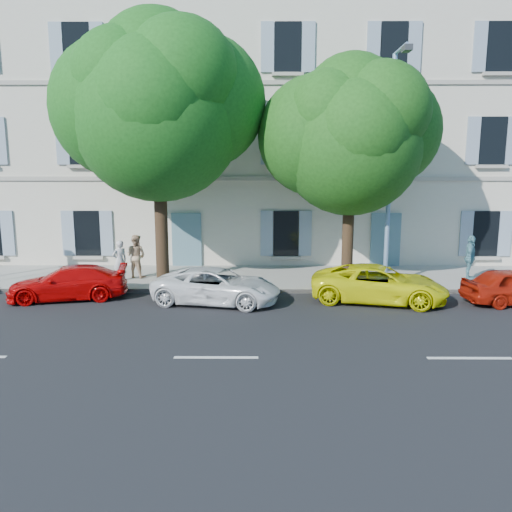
{
  "coord_description": "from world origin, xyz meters",
  "views": [
    {
      "loc": [
        1.03,
        -15.22,
        4.41
      ],
      "look_at": [
        0.91,
        2.0,
        1.4
      ],
      "focal_mm": 35.0,
      "sensor_mm": 36.0,
      "label": 1
    }
  ],
  "objects_px": {
    "pedestrian_a": "(120,261)",
    "pedestrian_c": "(470,258)",
    "tree_left": "(158,117)",
    "pedestrian_b": "(136,256)",
    "car_yellow_supercar": "(379,284)",
    "car_red_coupe": "(68,283)",
    "tree_right": "(351,144)",
    "car_white_coupe": "(217,286)",
    "street_lamp": "(392,157)"
  },
  "relations": [
    {
      "from": "pedestrian_a",
      "to": "pedestrian_c",
      "type": "xyz_separation_m",
      "value": [
        13.55,
        0.2,
        0.09
      ]
    },
    {
      "from": "tree_left",
      "to": "pedestrian_b",
      "type": "bearing_deg",
      "value": 141.51
    },
    {
      "from": "car_yellow_supercar",
      "to": "pedestrian_c",
      "type": "distance_m",
      "value": 5.0
    },
    {
      "from": "tree_left",
      "to": "pedestrian_c",
      "type": "bearing_deg",
      "value": 3.05
    },
    {
      "from": "car_red_coupe",
      "to": "pedestrian_c",
      "type": "relative_size",
      "value": 2.26
    },
    {
      "from": "tree_right",
      "to": "pedestrian_b",
      "type": "height_order",
      "value": "tree_right"
    },
    {
      "from": "car_white_coupe",
      "to": "tree_left",
      "type": "distance_m",
      "value": 6.52
    },
    {
      "from": "tree_right",
      "to": "pedestrian_b",
      "type": "bearing_deg",
      "value": 173.85
    },
    {
      "from": "car_yellow_supercar",
      "to": "pedestrian_a",
      "type": "bearing_deg",
      "value": 88.54
    },
    {
      "from": "tree_right",
      "to": "pedestrian_a",
      "type": "height_order",
      "value": "tree_right"
    },
    {
      "from": "car_red_coupe",
      "to": "street_lamp",
      "type": "relative_size",
      "value": 0.48
    },
    {
      "from": "car_yellow_supercar",
      "to": "street_lamp",
      "type": "relative_size",
      "value": 0.54
    },
    {
      "from": "street_lamp",
      "to": "tree_right",
      "type": "bearing_deg",
      "value": 157.86
    },
    {
      "from": "pedestrian_a",
      "to": "pedestrian_c",
      "type": "bearing_deg",
      "value": 142.43
    },
    {
      "from": "car_red_coupe",
      "to": "street_lamp",
      "type": "xyz_separation_m",
      "value": [
        11.22,
        1.38,
        4.24
      ]
    },
    {
      "from": "car_yellow_supercar",
      "to": "pedestrian_a",
      "type": "height_order",
      "value": "pedestrian_a"
    },
    {
      "from": "pedestrian_a",
      "to": "pedestrian_c",
      "type": "distance_m",
      "value": 13.55
    },
    {
      "from": "pedestrian_b",
      "to": "car_white_coupe",
      "type": "bearing_deg",
      "value": 155.34
    },
    {
      "from": "car_yellow_supercar",
      "to": "tree_left",
      "type": "bearing_deg",
      "value": 88.27
    },
    {
      "from": "pedestrian_a",
      "to": "street_lamp",
      "type": "bearing_deg",
      "value": 136.6
    },
    {
      "from": "car_yellow_supercar",
      "to": "tree_left",
      "type": "distance_m",
      "value": 9.75
    },
    {
      "from": "car_white_coupe",
      "to": "tree_left",
      "type": "height_order",
      "value": "tree_left"
    },
    {
      "from": "car_white_coupe",
      "to": "pedestrian_a",
      "type": "distance_m",
      "value": 4.84
    },
    {
      "from": "car_white_coupe",
      "to": "pedestrian_c",
      "type": "bearing_deg",
      "value": -61.81
    },
    {
      "from": "pedestrian_c",
      "to": "tree_right",
      "type": "bearing_deg",
      "value": 119.1
    },
    {
      "from": "tree_left",
      "to": "pedestrian_a",
      "type": "distance_m",
      "value": 5.62
    },
    {
      "from": "car_yellow_supercar",
      "to": "pedestrian_a",
      "type": "relative_size",
      "value": 2.85
    },
    {
      "from": "tree_left",
      "to": "street_lamp",
      "type": "relative_size",
      "value": 1.15
    },
    {
      "from": "car_yellow_supercar",
      "to": "pedestrian_b",
      "type": "height_order",
      "value": "pedestrian_b"
    },
    {
      "from": "car_white_coupe",
      "to": "pedestrian_a",
      "type": "xyz_separation_m",
      "value": [
        -3.97,
        2.74,
        0.35
      ]
    },
    {
      "from": "tree_left",
      "to": "pedestrian_c",
      "type": "xyz_separation_m",
      "value": [
        11.81,
        0.63,
        -5.24
      ]
    },
    {
      "from": "car_white_coupe",
      "to": "pedestrian_b",
      "type": "bearing_deg",
      "value": 57.59
    },
    {
      "from": "car_yellow_supercar",
      "to": "tree_left",
      "type": "height_order",
      "value": "tree_left"
    },
    {
      "from": "car_white_coupe",
      "to": "tree_left",
      "type": "bearing_deg",
      "value": 55.1
    },
    {
      "from": "pedestrian_a",
      "to": "tree_right",
      "type": "bearing_deg",
      "value": 139.45
    },
    {
      "from": "tree_left",
      "to": "pedestrian_b",
      "type": "height_order",
      "value": "tree_left"
    },
    {
      "from": "car_red_coupe",
      "to": "pedestrian_c",
      "type": "distance_m",
      "value": 14.92
    },
    {
      "from": "car_yellow_supercar",
      "to": "tree_left",
      "type": "relative_size",
      "value": 0.47
    },
    {
      "from": "pedestrian_c",
      "to": "car_red_coupe",
      "type": "bearing_deg",
      "value": 122.43
    },
    {
      "from": "pedestrian_b",
      "to": "tree_left",
      "type": "bearing_deg",
      "value": 160.39
    },
    {
      "from": "pedestrian_c",
      "to": "car_yellow_supercar",
      "type": "bearing_deg",
      "value": 146.45
    },
    {
      "from": "street_lamp",
      "to": "pedestrian_a",
      "type": "height_order",
      "value": "street_lamp"
    },
    {
      "from": "tree_right",
      "to": "pedestrian_c",
      "type": "xyz_separation_m",
      "value": [
        4.85,
        0.52,
        -4.28
      ]
    },
    {
      "from": "car_yellow_supercar",
      "to": "street_lamp",
      "type": "bearing_deg",
      "value": -7.79
    },
    {
      "from": "car_red_coupe",
      "to": "tree_right",
      "type": "relative_size",
      "value": 0.49
    },
    {
      "from": "pedestrian_c",
      "to": "pedestrian_a",
      "type": "bearing_deg",
      "value": 113.79
    },
    {
      "from": "car_red_coupe",
      "to": "pedestrian_a",
      "type": "distance_m",
      "value": 2.57
    },
    {
      "from": "tree_right",
      "to": "street_lamp",
      "type": "bearing_deg",
      "value": -22.14
    },
    {
      "from": "car_white_coupe",
      "to": "pedestrian_a",
      "type": "height_order",
      "value": "pedestrian_a"
    },
    {
      "from": "car_red_coupe",
      "to": "tree_left",
      "type": "distance_m",
      "value": 6.64
    }
  ]
}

